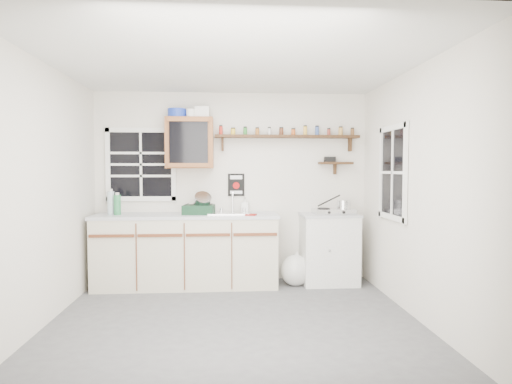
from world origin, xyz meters
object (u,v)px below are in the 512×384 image
(right_cabinet, at_px, (329,248))
(dish_rack, at_px, (200,207))
(hotplate, at_px, (334,211))
(spice_shelf, at_px, (287,136))
(upper_cabinet, at_px, (190,143))
(main_cabinet, at_px, (187,250))

(right_cabinet, height_order, dish_rack, dish_rack)
(hotplate, bearing_deg, spice_shelf, 157.33)
(upper_cabinet, xyz_separation_m, spice_shelf, (1.28, 0.07, 0.10))
(main_cabinet, height_order, right_cabinet, main_cabinet)
(main_cabinet, relative_size, spice_shelf, 1.21)
(main_cabinet, height_order, dish_rack, dish_rack)
(spice_shelf, relative_size, dish_rack, 4.65)
(main_cabinet, bearing_deg, hotplate, 0.16)
(main_cabinet, height_order, upper_cabinet, upper_cabinet)
(upper_cabinet, bearing_deg, main_cabinet, -103.68)
(main_cabinet, xyz_separation_m, upper_cabinet, (0.03, 0.14, 1.36))
(spice_shelf, xyz_separation_m, hotplate, (0.58, -0.21, -0.98))
(main_cabinet, xyz_separation_m, right_cabinet, (1.83, 0.03, -0.01))
(upper_cabinet, distance_m, hotplate, 2.06)
(upper_cabinet, relative_size, spice_shelf, 0.34)
(main_cabinet, height_order, spice_shelf, spice_shelf)
(right_cabinet, distance_m, hotplate, 0.49)
(main_cabinet, distance_m, upper_cabinet, 1.37)
(spice_shelf, distance_m, hotplate, 1.16)
(right_cabinet, xyz_separation_m, spice_shelf, (-0.52, 0.19, 1.47))
(main_cabinet, relative_size, dish_rack, 5.62)
(main_cabinet, height_order, hotplate, hotplate)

